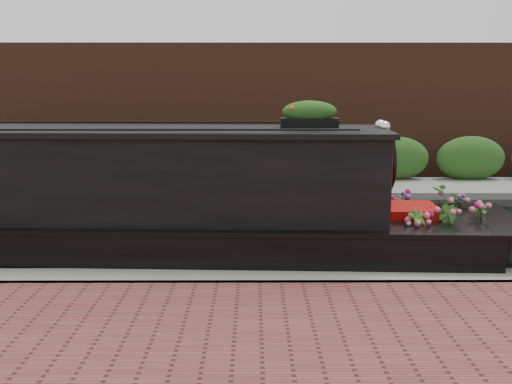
{
  "coord_description": "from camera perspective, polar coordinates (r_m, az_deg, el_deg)",
  "views": [
    {
      "loc": [
        0.48,
        -10.66,
        2.8
      ],
      "look_at": [
        0.52,
        -0.6,
        0.88
      ],
      "focal_mm": 40.0,
      "sensor_mm": 36.0,
      "label": 1
    }
  ],
  "objects": [
    {
      "name": "far_hedge",
      "position": [
        16.01,
        -1.95,
        0.71
      ],
      "size": [
        40.0,
        1.1,
        2.8
      ],
      "primitive_type": "cube",
      "color": "#254D19",
      "rests_on": "ground"
    },
    {
      "name": "far_brick_wall",
      "position": [
        18.08,
        -1.76,
        1.87
      ],
      "size": [
        40.0,
        1.0,
        8.0
      ],
      "primitive_type": "cube",
      "color": "#4F291A",
      "rests_on": "ground"
    },
    {
      "name": "narrowboat",
      "position": [
        9.12,
        -13.45,
        -2.03
      ],
      "size": [
        11.84,
        2.55,
        2.77
      ],
      "rotation": [
        0.0,
        0.0,
        -0.04
      ],
      "color": "black",
      "rests_on": "ground"
    },
    {
      "name": "far_bank_path",
      "position": [
        15.13,
        -2.05,
        0.11
      ],
      "size": [
        40.0,
        2.4,
        0.34
      ],
      "primitive_type": "cube",
      "color": "slate",
      "rests_on": "ground"
    },
    {
      "name": "ground",
      "position": [
        11.03,
        -2.72,
        -3.92
      ],
      "size": [
        80.0,
        80.0,
        0.0
      ],
      "primitive_type": "plane",
      "color": "black",
      "rests_on": "ground"
    },
    {
      "name": "near_bank_coping",
      "position": [
        7.89,
        -3.75,
        -10.01
      ],
      "size": [
        40.0,
        0.6,
        0.5
      ],
      "primitive_type": "cube",
      "color": "gray",
      "rests_on": "ground"
    }
  ]
}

